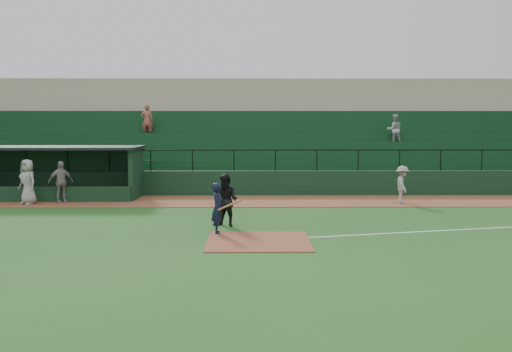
{
  "coord_description": "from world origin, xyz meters",
  "views": [
    {
      "loc": [
        -0.27,
        -17.68,
        3.38
      ],
      "look_at": [
        0.0,
        5.0,
        1.4
      ],
      "focal_mm": 40.73,
      "sensor_mm": 36.0,
      "label": 1
    }
  ],
  "objects": [
    {
      "name": "dugout_player_a",
      "position": [
        -8.49,
        7.55,
        0.94
      ],
      "size": [
        1.13,
        0.96,
        1.82
      ],
      "primitive_type": "imported",
      "rotation": [
        0.0,
        0.0,
        0.59
      ],
      "color": "gray",
      "rests_on": "warning_track"
    },
    {
      "name": "warning_track",
      "position": [
        0.0,
        8.0,
        0.01
      ],
      "size": [
        40.0,
        4.0,
        0.03
      ],
      "primitive_type": "cube",
      "color": "brown",
      "rests_on": "ground"
    },
    {
      "name": "stadium_structure",
      "position": [
        -0.0,
        16.46,
        2.3
      ],
      "size": [
        38.0,
        13.08,
        6.4
      ],
      "color": "black",
      "rests_on": "ground"
    },
    {
      "name": "ground",
      "position": [
        0.0,
        0.0,
        0.0
      ],
      "size": [
        90.0,
        90.0,
        0.0
      ],
      "primitive_type": "plane",
      "color": "#1F5019",
      "rests_on": "ground"
    },
    {
      "name": "batter_at_plate",
      "position": [
        -1.25,
        0.21,
        0.8
      ],
      "size": [
        1.01,
        0.68,
        1.61
      ],
      "color": "black",
      "rests_on": "ground"
    },
    {
      "name": "home_plate_dirt",
      "position": [
        0.0,
        -1.0,
        0.01
      ],
      "size": [
        3.0,
        3.0,
        0.03
      ],
      "primitive_type": "cube",
      "color": "brown",
      "rests_on": "ground"
    },
    {
      "name": "runner",
      "position": [
        6.34,
        7.1,
        0.84
      ],
      "size": [
        0.68,
        1.09,
        1.62
      ],
      "primitive_type": "imported",
      "rotation": [
        0.0,
        0.0,
        1.49
      ],
      "color": "#9B9791",
      "rests_on": "warning_track"
    },
    {
      "name": "dugout",
      "position": [
        -9.75,
        9.56,
        1.33
      ],
      "size": [
        8.9,
        3.2,
        2.42
      ],
      "color": "black",
      "rests_on": "ground"
    },
    {
      "name": "umpire",
      "position": [
        -1.04,
        1.56,
        0.88
      ],
      "size": [
        1.07,
        0.99,
        1.76
      ],
      "primitive_type": "imported",
      "rotation": [
        0.0,
        0.0,
        -0.48
      ],
      "color": "black",
      "rests_on": "ground"
    },
    {
      "name": "dugout_player_b",
      "position": [
        -9.71,
        7.0,
        0.99
      ],
      "size": [
        1.12,
        1.02,
        1.91
      ],
      "primitive_type": "imported",
      "rotation": [
        0.0,
        0.0,
        -0.58
      ],
      "color": "#9F9B95",
      "rests_on": "warning_track"
    },
    {
      "name": "foul_line",
      "position": [
        8.0,
        1.2,
        0.01
      ],
      "size": [
        17.49,
        4.44,
        0.01
      ],
      "primitive_type": "cube",
      "rotation": [
        0.0,
        0.0,
        0.24
      ],
      "color": "white",
      "rests_on": "ground"
    }
  ]
}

